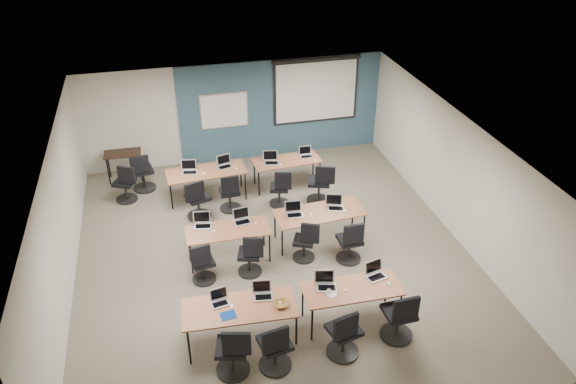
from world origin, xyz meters
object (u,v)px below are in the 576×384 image
object	(u,v)px
laptop_7	(335,205)
laptop_8	(189,169)
task_chair_4	(203,266)
laptop_11	(306,154)
spare_chair_a	(143,175)
task_chair_9	(230,195)
training_table_front_right	(352,290)
task_chair_2	(344,337)
task_chair_5	(251,258)
laptop_9	(224,164)
training_table_mid_right	(319,214)
task_chair_11	(320,186)
spare_chair_b	(126,186)
task_chair_0	(233,354)
task_chair_10	(280,191)
training_table_mid_left	(228,232)
task_chair_7	(350,245)
laptop_1	(263,293)
laptop_0	(220,300)
task_chair_8	(198,202)
training_table_back_left	(206,173)
task_chair_3	(400,319)
laptop_3	(375,273)
utility_table	(123,156)
task_chair_1	(275,350)
training_table_front_left	(239,309)
whiteboard	(224,111)
laptop_2	(326,283)
laptop_5	(242,218)
task_chair_6	(306,244)
training_table_back_right	(287,162)
laptop_4	(202,222)
laptop_10	(271,160)
projector_screen	(316,87)

from	to	relation	value
laptop_7	laptop_8	xyz separation A→B (m)	(-2.87, 2.35, 0.00)
task_chair_4	laptop_11	world-z (taller)	laptop_11
spare_chair_a	task_chair_9	bearing A→B (deg)	-45.71
training_table_front_right	task_chair_2	world-z (taller)	task_chair_2
task_chair_5	laptop_9	world-z (taller)	laptop_9
training_table_mid_right	task_chair_11	world-z (taller)	task_chair_11
spare_chair_b	task_chair_0	bearing A→B (deg)	-48.76
task_chair_10	task_chair_11	bearing A→B (deg)	10.35
training_table_mid_left	task_chair_7	world-z (taller)	task_chair_7
laptop_1	spare_chair_a	bearing A→B (deg)	118.43
laptop_0	task_chair_8	world-z (taller)	task_chair_8
training_table_back_left	laptop_11	world-z (taller)	laptop_11
training_table_front_right	training_table_back_left	size ratio (longest dim) A/B	0.92
laptop_0	task_chair_3	world-z (taller)	task_chair_3
task_chair_3	spare_chair_a	bearing A→B (deg)	121.63
laptop_3	laptop_8	xyz separation A→B (m)	(-2.85, 4.69, 0.00)
utility_table	task_chair_8	bearing A→B (deg)	-53.90
task_chair_9	spare_chair_a	world-z (taller)	spare_chair_a
training_table_mid_left	laptop_1	xyz separation A→B (m)	(0.27, -2.10, 0.11)
laptop_8	utility_table	bearing A→B (deg)	148.71
task_chair_1	task_chair_5	bearing A→B (deg)	78.69
training_table_front_left	whiteboard	bearing A→B (deg)	86.84
task_chair_3	spare_chair_b	xyz separation A→B (m)	(-4.51, 5.79, -0.02)
laptop_2	laptop_5	size ratio (longest dim) A/B	1.02
laptop_1	laptop_9	world-z (taller)	laptop_9
task_chair_6	laptop_11	bearing A→B (deg)	98.55
task_chair_3	task_chair_9	world-z (taller)	task_chair_3
whiteboard	task_chair_7	bearing A→B (deg)	-70.83
laptop_5	laptop_7	xyz separation A→B (m)	(2.02, 0.03, 0.00)
spare_chair_a	training_table_back_right	bearing A→B (deg)	-19.77
laptop_0	laptop_9	bearing A→B (deg)	70.04
utility_table	training_table_back_left	bearing A→B (deg)	-35.51
training_table_front_left	task_chair_4	world-z (taller)	task_chair_4
laptop_7	task_chair_11	world-z (taller)	task_chair_11
training_table_mid_left	laptop_1	bearing A→B (deg)	-82.00
training_table_front_right	training_table_mid_left	bearing A→B (deg)	129.67
training_table_mid_left	utility_table	distance (m)	4.49
training_table_back_right	training_table_mid_left	bearing A→B (deg)	-129.34
laptop_1	task_chair_6	xyz separation A→B (m)	(1.24, 1.70, -0.40)
task_chair_0	laptop_4	size ratio (longest dim) A/B	2.92
laptop_1	laptop_10	xyz separation A→B (m)	(1.20, 4.72, 0.01)
training_table_mid_right	task_chair_6	world-z (taller)	task_chair_6
projector_screen	laptop_3	world-z (taller)	projector_screen
laptop_1	utility_table	world-z (taller)	laptop_1
whiteboard	task_chair_4	distance (m)	5.26
task_chair_7	task_chair_2	bearing A→B (deg)	-113.31
task_chair_1	utility_table	size ratio (longest dim) A/B	1.12
task_chair_5	task_chair_9	size ratio (longest dim) A/B	0.98
task_chair_4	task_chair_10	size ratio (longest dim) A/B	0.99
laptop_3	task_chair_11	bearing A→B (deg)	74.48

